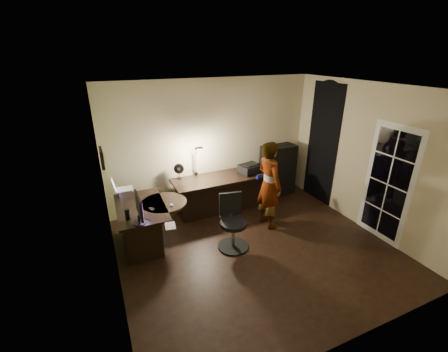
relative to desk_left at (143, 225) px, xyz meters
name	(u,v)px	position (x,y,z in m)	size (l,w,h in m)	color
floor	(256,249)	(1.74, -0.96, -0.38)	(4.50, 4.00, 0.01)	black
ceiling	(265,88)	(1.74, -0.96, 2.33)	(4.50, 4.00, 0.01)	silver
wall_back	(212,144)	(1.74, 1.05, 0.98)	(4.50, 0.01, 2.70)	#C6B890
wall_front	(362,250)	(1.74, -2.96, 0.98)	(4.50, 0.01, 2.70)	#C6B890
wall_left	(107,206)	(-0.52, -0.96, 0.98)	(0.01, 4.00, 2.70)	#C6B890
wall_right	(366,158)	(3.99, -0.96, 0.98)	(0.01, 4.00, 2.70)	#C6B890
green_wall_overlay	(108,206)	(-0.50, -0.96, 0.98)	(0.00, 4.00, 2.70)	#495F25
arched_doorway	(322,144)	(3.98, 0.19, 0.93)	(0.01, 0.90, 2.60)	black
french_door	(388,184)	(3.97, -1.51, 0.68)	(0.02, 0.92, 2.10)	white
framed_picture	(102,158)	(-0.48, -0.51, 1.48)	(0.04, 0.30, 0.25)	black
desk_left	(143,225)	(0.00, 0.00, 0.00)	(0.80, 1.29, 0.75)	black
desk_right	(222,194)	(1.75, 0.56, 0.01)	(2.05, 0.72, 0.77)	black
cabinet	(278,170)	(3.27, 0.78, 0.22)	(0.79, 0.40, 1.19)	black
laptop_stand	(124,192)	(-0.19, 0.60, 0.42)	(0.23, 0.19, 0.10)	silver
laptop	(123,184)	(-0.19, 0.60, 0.58)	(0.35, 0.32, 0.24)	silver
monitor	(138,214)	(-0.10, -0.53, 0.54)	(0.10, 0.51, 0.34)	black
mouse	(171,205)	(0.49, -0.18, 0.39)	(0.06, 0.08, 0.03)	silver
phone	(152,209)	(0.16, -0.16, 0.38)	(0.06, 0.12, 0.01)	black
pen	(148,219)	(0.03, -0.48, 0.38)	(0.01, 0.15, 0.01)	black
speaker	(127,215)	(-0.25, -0.36, 0.46)	(0.07, 0.07, 0.19)	black
notepad	(170,226)	(0.30, -0.81, 0.38)	(0.15, 0.21, 0.01)	silver
desk_fan	(179,171)	(0.92, 0.84, 0.56)	(0.20, 0.11, 0.31)	black
headphones	(261,176)	(2.43, 0.14, 0.46)	(0.21, 0.09, 0.10)	#0C0DA0
printer	(250,168)	(2.38, 0.53, 0.50)	(0.43, 0.34, 0.19)	black
desk_lamp	(195,159)	(1.29, 0.87, 0.77)	(0.17, 0.33, 0.72)	black
office_chair	(233,223)	(1.39, -0.74, 0.11)	(0.54, 0.54, 0.96)	black
person	(269,185)	(2.33, -0.33, 0.47)	(0.61, 0.40, 1.70)	#D8A88C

